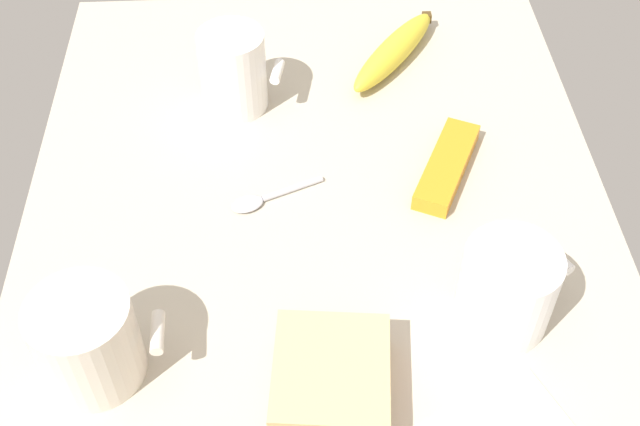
{
  "coord_description": "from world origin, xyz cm",
  "views": [
    {
      "loc": [
        -55.61,
        2.82,
        66.24
      ],
      "look_at": [
        0.0,
        0.0,
        5.0
      ],
      "focal_mm": 45.06,
      "sensor_mm": 36.0,
      "label": 1
    }
  ],
  "objects_px": {
    "coffee_mug_black": "(233,70)",
    "spoon": "(263,199)",
    "sandwich_side": "(330,379)",
    "coffee_mug_spare": "(507,288)",
    "coffee_mug_milky": "(87,340)",
    "banana": "(394,51)",
    "snack_bar": "(447,166)"
  },
  "relations": [
    {
      "from": "sandwich_side",
      "to": "banana",
      "type": "height_order",
      "value": "sandwich_side"
    },
    {
      "from": "coffee_mug_milky",
      "to": "coffee_mug_spare",
      "type": "distance_m",
      "value": 0.38
    },
    {
      "from": "banana",
      "to": "snack_bar",
      "type": "relative_size",
      "value": 1.26
    },
    {
      "from": "banana",
      "to": "snack_bar",
      "type": "xyz_separation_m",
      "value": [
        -0.21,
        -0.04,
        -0.01
      ]
    },
    {
      "from": "coffee_mug_milky",
      "to": "coffee_mug_spare",
      "type": "bearing_deg",
      "value": -84.19
    },
    {
      "from": "banana",
      "to": "spoon",
      "type": "xyz_separation_m",
      "value": [
        -0.24,
        0.17,
        -0.01
      ]
    },
    {
      "from": "sandwich_side",
      "to": "spoon",
      "type": "xyz_separation_m",
      "value": [
        0.24,
        0.06,
        -0.02
      ]
    },
    {
      "from": "coffee_mug_black",
      "to": "coffee_mug_milky",
      "type": "relative_size",
      "value": 0.88
    },
    {
      "from": "coffee_mug_black",
      "to": "snack_bar",
      "type": "height_order",
      "value": "coffee_mug_black"
    },
    {
      "from": "coffee_mug_spare",
      "to": "snack_bar",
      "type": "distance_m",
      "value": 0.2
    },
    {
      "from": "sandwich_side",
      "to": "coffee_mug_black",
      "type": "bearing_deg",
      "value": 12.65
    },
    {
      "from": "coffee_mug_spare",
      "to": "sandwich_side",
      "type": "xyz_separation_m",
      "value": [
        -0.07,
        0.17,
        -0.02
      ]
    },
    {
      "from": "banana",
      "to": "spoon",
      "type": "bearing_deg",
      "value": 144.64
    },
    {
      "from": "sandwich_side",
      "to": "banana",
      "type": "relative_size",
      "value": 0.7
    },
    {
      "from": "coffee_mug_milky",
      "to": "sandwich_side",
      "type": "relative_size",
      "value": 0.94
    },
    {
      "from": "coffee_mug_milky",
      "to": "spoon",
      "type": "height_order",
      "value": "coffee_mug_milky"
    },
    {
      "from": "spoon",
      "to": "coffee_mug_milky",
      "type": "bearing_deg",
      "value": 143.36
    },
    {
      "from": "banana",
      "to": "spoon",
      "type": "distance_m",
      "value": 0.29
    },
    {
      "from": "coffee_mug_spare",
      "to": "spoon",
      "type": "relative_size",
      "value": 1.07
    },
    {
      "from": "coffee_mug_black",
      "to": "coffee_mug_spare",
      "type": "bearing_deg",
      "value": -141.99
    },
    {
      "from": "coffee_mug_spare",
      "to": "spoon",
      "type": "bearing_deg",
      "value": 53.99
    },
    {
      "from": "coffee_mug_spare",
      "to": "sandwich_side",
      "type": "relative_size",
      "value": 0.92
    },
    {
      "from": "sandwich_side",
      "to": "coffee_mug_spare",
      "type": "bearing_deg",
      "value": -66.68
    },
    {
      "from": "coffee_mug_black",
      "to": "banana",
      "type": "height_order",
      "value": "coffee_mug_black"
    },
    {
      "from": "coffee_mug_spare",
      "to": "sandwich_side",
      "type": "bearing_deg",
      "value": 113.32
    },
    {
      "from": "coffee_mug_milky",
      "to": "sandwich_side",
      "type": "height_order",
      "value": "coffee_mug_milky"
    },
    {
      "from": "sandwich_side",
      "to": "spoon",
      "type": "relative_size",
      "value": 1.16
    },
    {
      "from": "coffee_mug_black",
      "to": "coffee_mug_milky",
      "type": "distance_m",
      "value": 0.39
    },
    {
      "from": "coffee_mug_black",
      "to": "spoon",
      "type": "relative_size",
      "value": 0.96
    },
    {
      "from": "coffee_mug_black",
      "to": "coffee_mug_milky",
      "type": "height_order",
      "value": "coffee_mug_black"
    },
    {
      "from": "coffee_mug_milky",
      "to": "spoon",
      "type": "bearing_deg",
      "value": -36.64
    },
    {
      "from": "coffee_mug_spare",
      "to": "banana",
      "type": "height_order",
      "value": "coffee_mug_spare"
    }
  ]
}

